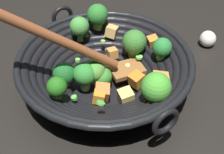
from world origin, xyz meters
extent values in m
plane|color=black|center=(0.00, 0.00, 0.00)|extent=(4.00, 4.00, 0.00)
cylinder|color=black|center=(0.00, 0.00, 0.01)|extent=(0.14, 0.14, 0.01)
torus|color=black|center=(0.00, 0.00, 0.02)|extent=(0.19, 0.19, 0.02)
torus|color=black|center=(0.00, 0.00, 0.03)|extent=(0.21, 0.21, 0.02)
torus|color=black|center=(0.00, 0.00, 0.04)|extent=(0.24, 0.24, 0.02)
torus|color=black|center=(0.00, 0.00, 0.04)|extent=(0.26, 0.26, 0.02)
torus|color=black|center=(0.00, 0.00, 0.05)|extent=(0.29, 0.29, 0.02)
torus|color=black|center=(0.00, 0.00, 0.06)|extent=(0.31, 0.31, 0.02)
torus|color=black|center=(0.00, 0.00, 0.07)|extent=(0.34, 0.34, 0.02)
torus|color=black|center=(0.00, 0.00, 0.08)|extent=(0.36, 0.36, 0.01)
torus|color=black|center=(0.17, 0.09, 0.08)|extent=(0.03, 0.05, 0.05)
torus|color=black|center=(-0.17, -0.09, 0.08)|extent=(0.03, 0.05, 0.05)
cylinder|color=#8BB65A|center=(0.09, 0.09, 0.06)|extent=(0.03, 0.03, 0.01)
sphere|color=green|center=(0.09, 0.09, 0.09)|extent=(0.06, 0.06, 0.06)
cylinder|color=#80B04B|center=(0.01, -0.01, 0.02)|extent=(0.02, 0.02, 0.01)
sphere|color=#3D8830|center=(0.01, -0.01, 0.04)|extent=(0.04, 0.04, 0.04)
cylinder|color=#7FAA49|center=(-0.06, 0.07, 0.04)|extent=(0.03, 0.03, 0.02)
sphere|color=#38752D|center=(-0.06, 0.07, 0.07)|extent=(0.05, 0.05, 0.05)
cylinder|color=#679B44|center=(-0.10, -0.05, 0.06)|extent=(0.02, 0.02, 0.02)
sphere|color=#438E3B|center=(-0.10, -0.05, 0.09)|extent=(0.04, 0.04, 0.04)
cylinder|color=#85BF5A|center=(-0.13, -0.01, 0.08)|extent=(0.03, 0.03, 0.02)
sphere|color=#29742B|center=(-0.13, -0.01, 0.10)|extent=(0.05, 0.05, 0.05)
cylinder|color=#6AA147|center=(0.01, -0.08, 0.03)|extent=(0.03, 0.02, 0.01)
sphere|color=#1D6127|center=(0.01, -0.08, 0.06)|extent=(0.05, 0.05, 0.05)
cylinder|color=#6BA044|center=(0.08, -0.09, 0.07)|extent=(0.02, 0.02, 0.02)
sphere|color=#236819|center=(0.08, -0.09, 0.09)|extent=(0.04, 0.04, 0.04)
cylinder|color=#87B35D|center=(0.02, -0.04, 0.03)|extent=(0.03, 0.03, 0.02)
sphere|color=#318934|center=(0.02, -0.04, 0.06)|extent=(0.05, 0.05, 0.05)
cylinder|color=#77B95D|center=(0.01, -0.02, 0.03)|extent=(0.02, 0.02, 0.01)
sphere|color=#54993C|center=(0.01, -0.02, 0.06)|extent=(0.04, 0.04, 0.04)
cylinder|color=#77B045|center=(-0.03, 0.12, 0.06)|extent=(0.03, 0.03, 0.02)
sphere|color=#287C35|center=(-0.03, 0.12, 0.08)|extent=(0.04, 0.04, 0.04)
cube|color=#C88628|center=(0.06, -0.01, 0.03)|extent=(0.03, 0.03, 0.03)
cube|color=#DC8C43|center=(-0.07, 0.02, 0.04)|extent=(0.03, 0.03, 0.02)
cube|color=#DEC163|center=(0.06, 0.04, 0.03)|extent=(0.04, 0.04, 0.03)
cube|color=#CB6D32|center=(0.04, -0.01, 0.03)|extent=(0.03, 0.03, 0.04)
cube|color=tan|center=(-0.12, 0.02, 0.07)|extent=(0.03, 0.04, 0.03)
cube|color=#C9792D|center=(-0.08, 0.11, 0.06)|extent=(0.03, 0.03, 0.03)
cube|color=#D3883D|center=(0.06, 0.10, 0.07)|extent=(0.03, 0.04, 0.03)
cube|color=#BD7222|center=(0.02, 0.06, 0.04)|extent=(0.04, 0.04, 0.03)
cylinder|color=#6BC651|center=(-0.04, -0.06, 0.05)|extent=(0.02, 0.02, 0.01)
cylinder|color=#56B247|center=(-0.11, -0.04, 0.06)|extent=(0.02, 0.02, 0.00)
cylinder|color=#6BC651|center=(0.04, -0.09, 0.05)|extent=(0.01, 0.01, 0.01)
cylinder|color=#99D166|center=(-0.09, 0.00, 0.06)|extent=(0.01, 0.01, 0.01)
cylinder|color=#6BC651|center=(0.06, 0.04, 0.03)|extent=(0.01, 0.01, 0.01)
cylinder|color=#6BC651|center=(-0.11, -0.06, 0.08)|extent=(0.02, 0.02, 0.01)
cylinder|color=#6BC651|center=(-0.04, 0.08, 0.05)|extent=(0.02, 0.02, 0.01)
cylinder|color=#56B247|center=(0.12, -0.01, 0.09)|extent=(0.02, 0.02, 0.01)
cylinder|color=#99D166|center=(-0.02, 0.05, 0.04)|extent=(0.01, 0.01, 0.01)
cylinder|color=#56B247|center=(0.07, -0.06, 0.05)|extent=(0.01, 0.01, 0.01)
cube|color=brown|center=(-0.02, 0.05, 0.04)|extent=(0.07, 0.08, 0.01)
cylinder|color=#96512E|center=(0.03, -0.08, 0.15)|extent=(0.09, 0.22, 0.19)
sphere|color=silver|center=(-0.14, 0.26, 0.02)|extent=(0.04, 0.04, 0.04)
camera|label=1|loc=(0.51, -0.02, 0.50)|focal=53.33mm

